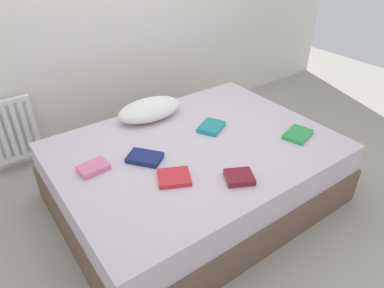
{
  "coord_description": "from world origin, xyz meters",
  "views": [
    {
      "loc": [
        -1.27,
        -1.7,
        1.87
      ],
      "look_at": [
        0.0,
        0.05,
        0.48
      ],
      "focal_mm": 32.64,
      "sensor_mm": 36.0,
      "label": 1
    }
  ],
  "objects_px": {
    "bed": "(196,173)",
    "radiator": "(14,131)",
    "textbook_teal": "(211,127)",
    "textbook_red": "(174,177)",
    "textbook_navy": "(145,158)",
    "textbook_maroon": "(239,177)",
    "textbook_green": "(298,134)",
    "pillow": "(150,109)",
    "textbook_pink": "(93,168)"
  },
  "relations": [
    {
      "from": "bed",
      "to": "radiator",
      "type": "xyz_separation_m",
      "value": [
        -1.0,
        1.2,
        0.14
      ]
    },
    {
      "from": "textbook_teal",
      "to": "textbook_red",
      "type": "height_order",
      "value": "textbook_teal"
    },
    {
      "from": "textbook_navy",
      "to": "textbook_maroon",
      "type": "relative_size",
      "value": 1.31
    },
    {
      "from": "textbook_green",
      "to": "bed",
      "type": "bearing_deg",
      "value": 136.27
    },
    {
      "from": "bed",
      "to": "radiator",
      "type": "distance_m",
      "value": 1.57
    },
    {
      "from": "bed",
      "to": "textbook_red",
      "type": "xyz_separation_m",
      "value": [
        -0.35,
        -0.24,
        0.27
      ]
    },
    {
      "from": "radiator",
      "to": "bed",
      "type": "bearing_deg",
      "value": -50.16
    },
    {
      "from": "textbook_navy",
      "to": "textbook_maroon",
      "type": "xyz_separation_m",
      "value": [
        0.37,
        -0.53,
        0.0
      ]
    },
    {
      "from": "textbook_teal",
      "to": "textbook_navy",
      "type": "bearing_deg",
      "value": 156.96
    },
    {
      "from": "pillow",
      "to": "textbook_navy",
      "type": "xyz_separation_m",
      "value": [
        -0.33,
        -0.5,
        -0.06
      ]
    },
    {
      "from": "textbook_maroon",
      "to": "pillow",
      "type": "bearing_deg",
      "value": 119.46
    },
    {
      "from": "textbook_red",
      "to": "textbook_navy",
      "type": "xyz_separation_m",
      "value": [
        -0.04,
        0.29,
        0.0
      ]
    },
    {
      "from": "pillow",
      "to": "textbook_navy",
      "type": "distance_m",
      "value": 0.6
    },
    {
      "from": "textbook_green",
      "to": "textbook_teal",
      "type": "bearing_deg",
      "value": 117.78
    },
    {
      "from": "textbook_teal",
      "to": "textbook_navy",
      "type": "relative_size",
      "value": 0.93
    },
    {
      "from": "textbook_teal",
      "to": "textbook_navy",
      "type": "height_order",
      "value": "textbook_navy"
    },
    {
      "from": "radiator",
      "to": "textbook_navy",
      "type": "bearing_deg",
      "value": -62.14
    },
    {
      "from": "textbook_pink",
      "to": "textbook_teal",
      "type": "bearing_deg",
      "value": -6.9
    },
    {
      "from": "textbook_red",
      "to": "textbook_green",
      "type": "xyz_separation_m",
      "value": [
        1.04,
        -0.11,
        0.0
      ]
    },
    {
      "from": "textbook_pink",
      "to": "textbook_maroon",
      "type": "relative_size",
      "value": 1.09
    },
    {
      "from": "textbook_red",
      "to": "textbook_navy",
      "type": "distance_m",
      "value": 0.29
    },
    {
      "from": "textbook_pink",
      "to": "textbook_red",
      "type": "xyz_separation_m",
      "value": [
        0.37,
        -0.38,
        -0.01
      ]
    },
    {
      "from": "radiator",
      "to": "textbook_teal",
      "type": "bearing_deg",
      "value": -41.35
    },
    {
      "from": "textbook_teal",
      "to": "textbook_green",
      "type": "distance_m",
      "value": 0.65
    },
    {
      "from": "pillow",
      "to": "textbook_pink",
      "type": "height_order",
      "value": "pillow"
    },
    {
      "from": "textbook_teal",
      "to": "pillow",
      "type": "bearing_deg",
      "value": 94.89
    },
    {
      "from": "pillow",
      "to": "textbook_navy",
      "type": "relative_size",
      "value": 2.4
    },
    {
      "from": "pillow",
      "to": "textbook_navy",
      "type": "height_order",
      "value": "pillow"
    },
    {
      "from": "radiator",
      "to": "textbook_pink",
      "type": "xyz_separation_m",
      "value": [
        0.28,
        -1.06,
        0.13
      ]
    },
    {
      "from": "textbook_maroon",
      "to": "textbook_red",
      "type": "bearing_deg",
      "value": 170.8
    },
    {
      "from": "radiator",
      "to": "textbook_maroon",
      "type": "bearing_deg",
      "value": -59.8
    },
    {
      "from": "radiator",
      "to": "textbook_red",
      "type": "bearing_deg",
      "value": -65.63
    },
    {
      "from": "textbook_teal",
      "to": "textbook_navy",
      "type": "distance_m",
      "value": 0.63
    },
    {
      "from": "textbook_pink",
      "to": "textbook_navy",
      "type": "distance_m",
      "value": 0.34
    },
    {
      "from": "textbook_pink",
      "to": "textbook_maroon",
      "type": "bearing_deg",
      "value": -47.06
    },
    {
      "from": "textbook_maroon",
      "to": "radiator",
      "type": "bearing_deg",
      "value": 147.5
    },
    {
      "from": "textbook_teal",
      "to": "textbook_pink",
      "type": "distance_m",
      "value": 0.95
    },
    {
      "from": "textbook_maroon",
      "to": "textbook_pink",
      "type": "bearing_deg",
      "value": 165.47
    },
    {
      "from": "textbook_green",
      "to": "textbook_maroon",
      "type": "height_order",
      "value": "textbook_maroon"
    },
    {
      "from": "pillow",
      "to": "textbook_green",
      "type": "relative_size",
      "value": 2.39
    },
    {
      "from": "textbook_pink",
      "to": "textbook_maroon",
      "type": "height_order",
      "value": "textbook_pink"
    },
    {
      "from": "textbook_red",
      "to": "textbook_navy",
      "type": "relative_size",
      "value": 0.89
    },
    {
      "from": "textbook_green",
      "to": "textbook_maroon",
      "type": "bearing_deg",
      "value": 173.66
    },
    {
      "from": "textbook_navy",
      "to": "bed",
      "type": "bearing_deg",
      "value": 45.1
    },
    {
      "from": "pillow",
      "to": "textbook_red",
      "type": "height_order",
      "value": "pillow"
    },
    {
      "from": "bed",
      "to": "textbook_red",
      "type": "height_order",
      "value": "textbook_red"
    },
    {
      "from": "textbook_red",
      "to": "pillow",
      "type": "bearing_deg",
      "value": 95.95
    },
    {
      "from": "bed",
      "to": "pillow",
      "type": "xyz_separation_m",
      "value": [
        -0.06,
        0.55,
        0.33
      ]
    },
    {
      "from": "textbook_pink",
      "to": "textbook_green",
      "type": "bearing_deg",
      "value": -24.53
    },
    {
      "from": "bed",
      "to": "textbook_pink",
      "type": "height_order",
      "value": "textbook_pink"
    }
  ]
}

